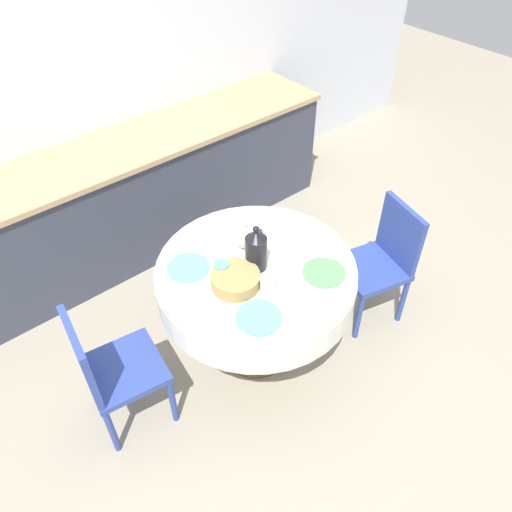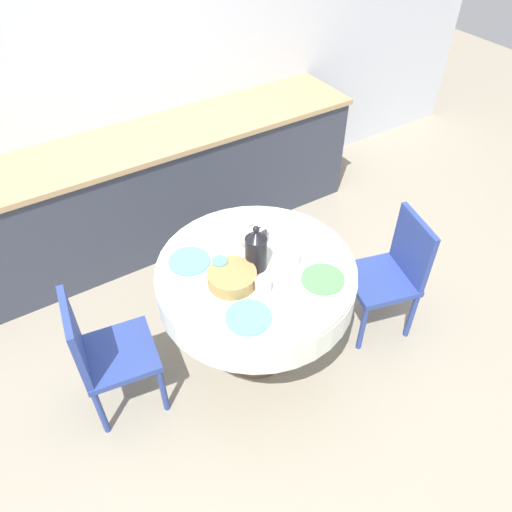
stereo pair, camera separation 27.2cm
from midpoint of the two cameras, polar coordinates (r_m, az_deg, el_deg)
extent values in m
plane|color=#9E937F|center=(3.35, 2.36, -10.83)|extent=(12.00, 12.00, 0.00)
cube|color=silver|center=(3.83, -12.88, 20.40)|extent=(7.00, 0.05, 2.60)
cube|color=#383D4C|center=(3.96, -9.12, 7.33)|extent=(3.20, 0.60, 0.87)
cube|color=tan|center=(3.72, -9.88, 13.02)|extent=(3.24, 0.64, 0.04)
cylinder|color=brown|center=(3.33, 2.37, -10.62)|extent=(0.44, 0.44, 0.04)
cylinder|color=brown|center=(3.11, 2.52, -7.56)|extent=(0.11, 0.11, 0.52)
cylinder|color=silver|center=(2.86, 2.72, -3.08)|extent=(1.14, 1.14, 0.18)
cylinder|color=silver|center=(2.78, 2.79, -1.57)|extent=(1.13, 1.13, 0.03)
cube|color=#2D428E|center=(3.33, 16.28, -2.74)|extent=(0.49, 0.49, 0.04)
cube|color=#2D428E|center=(3.26, 19.78, 0.84)|extent=(0.13, 0.38, 0.42)
cylinder|color=#2D428E|center=(3.31, 14.40, -8.12)|extent=(0.04, 0.04, 0.39)
cylinder|color=#2D428E|center=(3.50, 11.73, -3.92)|extent=(0.04, 0.04, 0.39)
cylinder|color=#2D428E|center=(3.47, 19.52, -6.57)|extent=(0.04, 0.04, 0.39)
cylinder|color=#2D428E|center=(3.65, 16.67, -2.64)|extent=(0.04, 0.04, 0.39)
cube|color=#2D428E|center=(2.89, -12.81, -11.00)|extent=(0.46, 0.46, 0.04)
cube|color=#2D428E|center=(2.71, -17.30, -9.12)|extent=(0.09, 0.38, 0.42)
cylinder|color=#2D428E|center=(3.17, -9.89, -10.02)|extent=(0.04, 0.04, 0.39)
cylinder|color=#2D428E|center=(2.97, -7.93, -15.05)|extent=(0.04, 0.04, 0.39)
cylinder|color=#2D428E|center=(3.16, -16.13, -11.81)|extent=(0.04, 0.04, 0.39)
cylinder|color=#2D428E|center=(2.96, -14.73, -17.03)|extent=(0.04, 0.04, 0.39)
cylinder|color=#60BCB7|center=(2.51, 2.27, -7.18)|extent=(0.24, 0.24, 0.01)
cylinder|color=white|center=(2.60, 3.79, -3.64)|extent=(0.09, 0.09, 0.09)
cylinder|color=#5BA85B|center=(2.73, 10.49, -2.75)|extent=(0.24, 0.24, 0.01)
cylinder|color=white|center=(2.77, 6.96, -0.44)|extent=(0.09, 0.09, 0.09)
cylinder|color=#60BCB7|center=(2.80, -4.90, -0.73)|extent=(0.24, 0.24, 0.01)
cylinder|color=#5BA39E|center=(2.71, -1.27, -1.32)|extent=(0.09, 0.09, 0.09)
cylinder|color=white|center=(3.03, 5.90, 3.13)|extent=(0.24, 0.24, 0.01)
cylinder|color=#28282D|center=(2.89, 3.11, 2.04)|extent=(0.09, 0.09, 0.09)
cylinder|color=black|center=(2.71, 2.89, 0.28)|extent=(0.12, 0.12, 0.20)
cone|color=black|center=(2.62, 2.98, 2.31)|extent=(0.11, 0.11, 0.05)
sphere|color=black|center=(2.60, 3.02, 3.01)|extent=(0.04, 0.04, 0.04)
cylinder|color=silver|center=(2.89, 1.99, 1.10)|extent=(0.08, 0.08, 0.01)
sphere|color=silver|center=(2.84, 2.03, 2.25)|extent=(0.14, 0.14, 0.14)
cylinder|color=silver|center=(2.87, 3.41, 2.93)|extent=(0.08, 0.03, 0.05)
sphere|color=silver|center=(2.79, 2.07, 3.60)|extent=(0.03, 0.03, 0.03)
cylinder|color=#AD844C|center=(2.65, 0.18, -2.64)|extent=(0.26, 0.26, 0.08)
camera|label=1|loc=(0.14, -87.13, 2.63)|focal=35.00mm
camera|label=2|loc=(0.14, 92.87, -2.63)|focal=35.00mm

